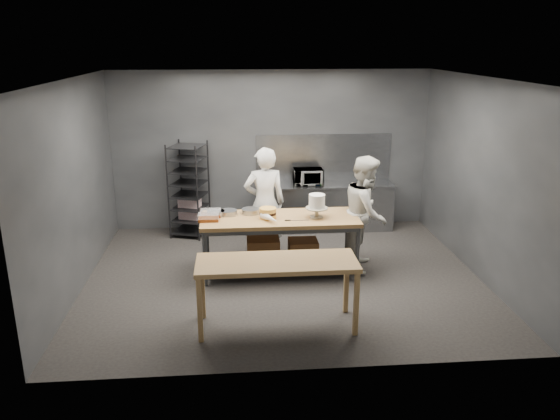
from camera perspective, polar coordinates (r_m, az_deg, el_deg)
name	(u,v)px	position (r m, az deg, el deg)	size (l,w,h in m)	color
ground	(283,277)	(8.51, 0.37, -7.00)	(6.00, 6.00, 0.00)	black
back_wall	(272,150)	(10.45, -0.87, 6.24)	(6.00, 0.04, 3.00)	#4C4F54
work_table	(280,238)	(8.47, -0.01, -2.95)	(2.40, 0.90, 0.92)	brown
near_counter	(277,267)	(6.80, -0.33, -6.00)	(2.00, 0.70, 0.90)	brown
back_counter	(325,207)	(10.51, 4.72, 0.36)	(2.60, 0.60, 0.90)	slate
splashback_panel	(324,157)	(10.57, 4.58, 5.49)	(2.60, 0.02, 0.90)	slate
speed_rack	(189,190)	(10.21, -9.49, 2.04)	(0.77, 0.80, 1.75)	black
chef_behind	(265,203)	(9.00, -1.61, 0.72)	(0.68, 0.45, 1.87)	white
chef_right	(366,213)	(8.69, 8.96, -0.30)	(0.88, 0.69, 1.82)	silver
microwave	(308,177)	(10.30, 2.95, 3.50)	(0.54, 0.37, 0.30)	black
frosted_cake_stand	(317,203)	(8.27, 3.87, 0.72)	(0.34, 0.34, 0.36)	#A89E86
layer_cake	(268,213)	(8.28, -1.28, -0.31)	(0.26, 0.26, 0.16)	#F7B64E
cake_pans	(232,212)	(8.48, -5.07, -0.23)	(0.81, 0.34, 0.07)	gray
piping_bag	(270,218)	(8.09, -1.04, -0.88)	(0.12, 0.12, 0.38)	white
offset_spatula	(294,220)	(8.18, 1.42, -1.09)	(0.36, 0.02, 0.02)	slate
pastry_clamshells	(210,215)	(8.32, -7.37, -0.53)	(0.34, 0.41, 0.11)	brown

